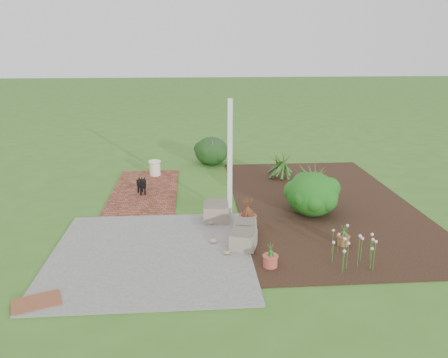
{
  "coord_description": "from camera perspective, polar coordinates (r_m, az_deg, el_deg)",
  "views": [
    {
      "loc": [
        -0.48,
        -8.79,
        3.58
      ],
      "look_at": [
        0.2,
        0.4,
        0.7
      ],
      "focal_mm": 35.0,
      "sensor_mm": 36.0,
      "label": 1
    }
  ],
  "objects": [
    {
      "name": "terracotta_pot_bronze",
      "position": [
        8.75,
        3.08,
        -5.62
      ],
      "size": [
        0.43,
        0.43,
        0.27
      ],
      "primitive_type": "cylinder",
      "rotation": [
        0.0,
        0.0,
        0.33
      ],
      "color": "#B74B3E",
      "rests_on": "garden_bed"
    },
    {
      "name": "ground",
      "position": [
        9.5,
        -1.03,
        -4.78
      ],
      "size": [
        80.0,
        80.0,
        0.0
      ],
      "primitive_type": "plane",
      "color": "#3D6921",
      "rests_on": "ground"
    },
    {
      "name": "evergreen_shrub",
      "position": [
        9.55,
        11.44,
        -1.81
      ],
      "size": [
        1.47,
        1.47,
        0.94
      ],
      "primitive_type": "ellipsoid",
      "rotation": [
        0.0,
        0.0,
        0.42
      ],
      "color": "#10430C",
      "rests_on": "garden_bed"
    },
    {
      "name": "terracotta_pot_small_right",
      "position": [
        7.39,
        6.07,
        -10.58
      ],
      "size": [
        0.28,
        0.28,
        0.2
      ],
      "primitive_type": "cylinder",
      "rotation": [
        0.0,
        0.0,
        0.21
      ],
      "color": "#AF4A3B",
      "rests_on": "garden_bed"
    },
    {
      "name": "cream_ceramic_urn",
      "position": [
        12.3,
        -9.01,
        1.4
      ],
      "size": [
        0.3,
        0.3,
        0.4
      ],
      "primitive_type": "cylinder",
      "rotation": [
        0.0,
        0.0,
        0.01
      ],
      "color": "#F2E5C7",
      "rests_on": "brick_path"
    },
    {
      "name": "purple_flowering_bush",
      "position": [
        13.4,
        -1.64,
        3.77
      ],
      "size": [
        1.07,
        1.07,
        0.87
      ],
      "primitive_type": "ellipsoid",
      "rotation": [
        0.0,
        0.0,
        -0.05
      ],
      "color": "black",
      "rests_on": "ground"
    },
    {
      "name": "stone_trough_far",
      "position": [
        9.1,
        -1.03,
        -4.38
      ],
      "size": [
        0.55,
        0.55,
        0.34
      ],
      "primitive_type": "cube",
      "rotation": [
        0.0,
        0.0,
        -0.06
      ],
      "color": "#7C6D5C",
      "rests_on": "concrete_patio"
    },
    {
      "name": "veranda_post",
      "position": [
        9.22,
        0.76,
        2.72
      ],
      "size": [
        0.1,
        0.1,
        2.5
      ],
      "primitive_type": "cube",
      "color": "white",
      "rests_on": "ground"
    },
    {
      "name": "pink_flower_patch",
      "position": [
        7.69,
        16.14,
        -8.37
      ],
      "size": [
        0.97,
        0.97,
        0.6
      ],
      "primitive_type": null,
      "rotation": [
        0.0,
        0.0,
        0.04
      ],
      "color": "#113D0F",
      "rests_on": "garden_bed"
    },
    {
      "name": "stone_trough_near",
      "position": [
        7.93,
        2.56,
        -7.99
      ],
      "size": [
        0.55,
        0.55,
        0.29
      ],
      "primitive_type": "cube",
      "rotation": [
        0.0,
        0.0,
        -0.31
      ],
      "color": "#79715D",
      "rests_on": "concrete_patio"
    },
    {
      "name": "agapanthus_clump_front",
      "position": [
        12.01,
        7.45,
        2.2
      ],
      "size": [
        1.14,
        1.14,
        0.88
      ],
      "primitive_type": null,
      "rotation": [
        0.0,
        0.0,
        0.16
      ],
      "color": "#194214",
      "rests_on": "garden_bed"
    },
    {
      "name": "coir_doormat",
      "position": [
        6.99,
        -23.31,
        -14.54
      ],
      "size": [
        0.77,
        0.64,
        0.02
      ],
      "primitive_type": "cube",
      "rotation": [
        0.0,
        0.0,
        0.37
      ],
      "color": "brown",
      "rests_on": "concrete_patio"
    },
    {
      "name": "agapanthus_clump_back",
      "position": [
        10.54,
        11.21,
        0.22
      ],
      "size": [
        1.17,
        1.17,
        1.01
      ],
      "primitive_type": null,
      "rotation": [
        0.0,
        0.0,
        0.05
      ],
      "color": "#1F4314",
      "rests_on": "garden_bed"
    },
    {
      "name": "stone_trough_mid",
      "position": [
        8.34,
        2.76,
        -6.68
      ],
      "size": [
        0.49,
        0.49,
        0.29
      ],
      "primitive_type": "cube",
      "rotation": [
        0.0,
        0.0,
        -0.13
      ],
      "color": "#746F59",
      "rests_on": "concrete_patio"
    },
    {
      "name": "concrete_patio",
      "position": [
        7.92,
        -9.48,
        -9.59
      ],
      "size": [
        3.5,
        3.5,
        0.04
      ],
      "primitive_type": "cube",
      "color": "#62625F",
      "rests_on": "ground"
    },
    {
      "name": "black_dog",
      "position": [
        10.8,
        -10.7,
        -0.63
      ],
      "size": [
        0.28,
        0.49,
        0.44
      ],
      "rotation": [
        0.0,
        0.0,
        0.37
      ],
      "color": "black",
      "rests_on": "brick_path"
    },
    {
      "name": "garden_bed",
      "position": [
        10.39,
        12.74,
        -3.17
      ],
      "size": [
        4.0,
        7.0,
        0.03
      ],
      "primitive_type": "cube",
      "color": "black",
      "rests_on": "ground"
    },
    {
      "name": "brick_path",
      "position": [
        11.19,
        -10.27,
        -1.48
      ],
      "size": [
        1.6,
        3.5,
        0.04
      ],
      "primitive_type": "cube",
      "color": "brown",
      "rests_on": "ground"
    },
    {
      "name": "terracotta_pot_small_left",
      "position": [
        8.37,
        15.29,
        -7.72
      ],
      "size": [
        0.28,
        0.28,
        0.18
      ],
      "primitive_type": "cylinder",
      "rotation": [
        0.0,
        0.0,
        0.38
      ],
      "color": "brown",
      "rests_on": "garden_bed"
    }
  ]
}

